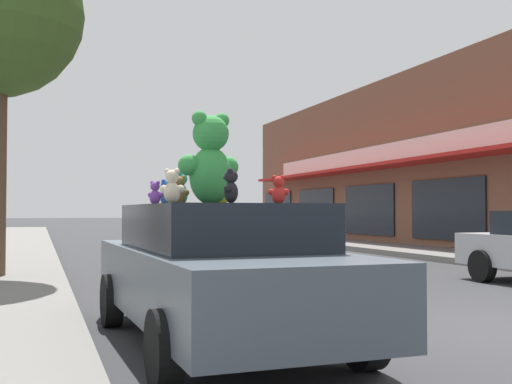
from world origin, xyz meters
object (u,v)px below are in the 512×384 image
at_px(teddy_bear_teal, 180,188).
at_px(teddy_bear_cream, 172,187).
at_px(plush_art_car, 218,270).
at_px(teddy_bear_red, 278,190).
at_px(teddy_bear_giant, 210,160).
at_px(teddy_bear_blue, 166,193).
at_px(teddy_bear_brown, 179,191).
at_px(teddy_bear_black, 231,186).
at_px(teddy_bear_purple, 155,193).
at_px(teddy_bear_yellow, 222,191).

xyz_separation_m(teddy_bear_teal, teddy_bear_cream, (-0.37, -1.36, -0.03)).
relative_size(plush_art_car, teddy_bear_red, 15.97).
height_order(teddy_bear_giant, teddy_bear_cream, teddy_bear_giant).
distance_m(teddy_bear_blue, teddy_bear_brown, 0.66).
distance_m(teddy_bear_black, teddy_bear_brown, 1.45).
relative_size(teddy_bear_black, teddy_bear_teal, 0.79).
xyz_separation_m(plush_art_car, teddy_bear_brown, (-0.30, 0.46, 0.81)).
height_order(plush_art_car, teddy_bear_red, teddy_bear_red).
relative_size(teddy_bear_red, teddy_bear_black, 0.96).
bearing_deg(teddy_bear_brown, teddy_bear_purple, -20.88).
distance_m(teddy_bear_purple, teddy_bear_brown, 0.26).
distance_m(teddy_bear_giant, teddy_bear_brown, 0.49).
bearing_deg(teddy_bear_cream, plush_art_car, -105.16).
bearing_deg(teddy_bear_blue, teddy_bear_black, 56.09).
bearing_deg(teddy_bear_purple, teddy_bear_blue, -68.33).
relative_size(teddy_bear_purple, teddy_bear_brown, 0.82).
height_order(plush_art_car, teddy_bear_yellow, teddy_bear_yellow).
bearing_deg(teddy_bear_black, teddy_bear_red, 162.38).
xyz_separation_m(teddy_bear_red, teddy_bear_blue, (-0.84, 1.48, 0.01)).
bearing_deg(teddy_bear_black, teddy_bear_brown, -144.94).
height_order(teddy_bear_blue, teddy_bear_brown, teddy_bear_brown).
relative_size(plush_art_car, teddy_bear_brown, 14.64).
bearing_deg(teddy_bear_black, teddy_bear_purple, -136.66).
relative_size(teddy_bear_red, teddy_bear_brown, 0.92).
xyz_separation_m(teddy_bear_black, teddy_bear_yellow, (0.36, 1.54, 0.01)).
relative_size(plush_art_car, teddy_bear_teal, 12.09).
relative_size(teddy_bear_blue, teddy_bear_cream, 0.98).
distance_m(teddy_bear_teal, teddy_bear_cream, 1.41).
bearing_deg(teddy_bear_purple, teddy_bear_brown, -158.10).
bearing_deg(teddy_bear_teal, teddy_bear_yellow, 100.49).
distance_m(teddy_bear_blue, teddy_bear_cream, 1.78).
height_order(teddy_bear_teal, teddy_bear_yellow, teddy_bear_teal).
bearing_deg(teddy_bear_black, teddy_bear_teal, -148.23).
bearing_deg(teddy_bear_brown, teddy_bear_black, 95.76).
distance_m(teddy_bear_brown, teddy_bear_yellow, 0.51).
distance_m(teddy_bear_red, teddy_bear_teal, 1.32).
xyz_separation_m(teddy_bear_black, teddy_bear_blue, (-0.16, 2.11, 0.00)).
relative_size(teddy_bear_giant, teddy_bear_purple, 3.76).
relative_size(teddy_bear_blue, teddy_bear_brown, 0.97).
bearing_deg(teddy_bear_giant, teddy_bear_teal, -86.54).
height_order(teddy_bear_black, teddy_bear_brown, teddy_bear_brown).
relative_size(teddy_bear_purple, teddy_bear_cream, 0.83).
height_order(teddy_bear_red, teddy_bear_purple, teddy_bear_red).
bearing_deg(teddy_bear_yellow, teddy_bear_black, 109.76).
bearing_deg(teddy_bear_blue, plush_art_car, 67.59).
distance_m(teddy_bear_cream, teddy_bear_brown, 1.13).
height_order(teddy_bear_red, teddy_bear_black, teddy_bear_black).
relative_size(teddy_bear_purple, teddy_bear_blue, 0.84).
bearing_deg(teddy_bear_brown, teddy_bear_yellow, -169.44).
relative_size(plush_art_car, teddy_bear_cream, 14.82).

